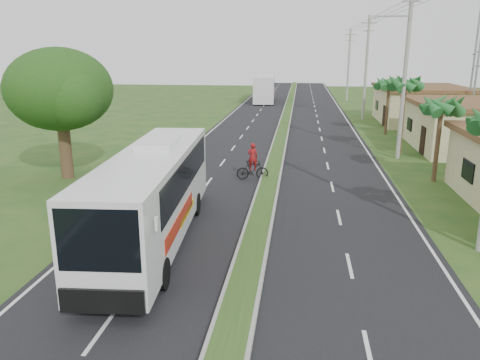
# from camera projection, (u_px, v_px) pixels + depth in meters

# --- Properties ---
(ground) EXTENTS (180.00, 180.00, 0.00)m
(ground) POSITION_uv_depth(u_px,v_px,m) (250.00, 260.00, 16.82)
(ground) COLOR #21481A
(ground) RESTS_ON ground
(road_asphalt) EXTENTS (14.00, 160.00, 0.02)m
(road_asphalt) POSITION_uv_depth(u_px,v_px,m) (278.00, 149.00, 35.94)
(road_asphalt) COLOR black
(road_asphalt) RESTS_ON ground
(median_strip) EXTENTS (1.20, 160.00, 0.18)m
(median_strip) POSITION_uv_depth(u_px,v_px,m) (278.00, 148.00, 35.92)
(median_strip) COLOR gray
(median_strip) RESTS_ON ground
(lane_edge_left) EXTENTS (0.12, 160.00, 0.01)m
(lane_edge_left) POSITION_uv_depth(u_px,v_px,m) (193.00, 147.00, 36.77)
(lane_edge_left) COLOR silver
(lane_edge_left) RESTS_ON ground
(lane_edge_right) EXTENTS (0.12, 160.00, 0.01)m
(lane_edge_right) POSITION_uv_depth(u_px,v_px,m) (367.00, 152.00, 35.11)
(lane_edge_right) COLOR silver
(lane_edge_right) RESTS_ON ground
(shop_mid) EXTENTS (7.60, 10.60, 3.67)m
(shop_mid) POSITION_uv_depth(u_px,v_px,m) (464.00, 125.00, 35.63)
(shop_mid) COLOR #BFB581
(shop_mid) RESTS_ON ground
(shop_far) EXTENTS (8.60, 11.60, 3.82)m
(shop_far) POSITION_uv_depth(u_px,v_px,m) (420.00, 104.00, 49.00)
(shop_far) COLOR #BFB581
(shop_far) RESTS_ON ground
(palm_verge_b) EXTENTS (2.40, 2.40, 5.05)m
(palm_verge_b) POSITION_uv_depth(u_px,v_px,m) (442.00, 106.00, 25.97)
(palm_verge_b) COLOR #473321
(palm_verge_b) RESTS_ON ground
(palm_verge_c) EXTENTS (2.40, 2.40, 5.85)m
(palm_verge_c) POSITION_uv_depth(u_px,v_px,m) (405.00, 83.00, 32.54)
(palm_verge_c) COLOR #473321
(palm_verge_c) RESTS_ON ground
(palm_verge_d) EXTENTS (2.40, 2.40, 5.25)m
(palm_verge_d) POSITION_uv_depth(u_px,v_px,m) (389.00, 83.00, 41.24)
(palm_verge_d) COLOR #473321
(palm_verge_d) RESTS_ON ground
(shade_tree) EXTENTS (6.30, 6.00, 7.54)m
(shade_tree) POSITION_uv_depth(u_px,v_px,m) (58.00, 92.00, 26.56)
(shade_tree) COLOR #473321
(shade_tree) RESTS_ON ground
(utility_pole_b) EXTENTS (3.20, 0.28, 12.00)m
(utility_pole_b) POSITION_uv_depth(u_px,v_px,m) (405.00, 67.00, 31.32)
(utility_pole_b) COLOR gray
(utility_pole_b) RESTS_ON ground
(utility_pole_c) EXTENTS (1.60, 0.28, 11.00)m
(utility_pole_c) POSITION_uv_depth(u_px,v_px,m) (366.00, 67.00, 50.60)
(utility_pole_c) COLOR gray
(utility_pole_c) RESTS_ON ground
(utility_pole_d) EXTENTS (1.60, 0.28, 10.50)m
(utility_pole_d) POSITION_uv_depth(u_px,v_px,m) (349.00, 64.00, 69.79)
(utility_pole_d) COLOR gray
(utility_pole_d) RESTS_ON ground
(coach_bus_main) EXTENTS (3.30, 12.08, 3.86)m
(coach_bus_main) POSITION_uv_depth(u_px,v_px,m) (153.00, 190.00, 18.01)
(coach_bus_main) COLOR white
(coach_bus_main) RESTS_ON ground
(coach_bus_far) EXTENTS (3.48, 13.24, 3.82)m
(coach_bus_far) POSITION_uv_depth(u_px,v_px,m) (265.00, 87.00, 70.51)
(coach_bus_far) COLOR silver
(coach_bus_far) RESTS_ON ground
(motorcyclist) EXTENTS (1.93, 0.85, 2.18)m
(motorcyclist) POSITION_uv_depth(u_px,v_px,m) (253.00, 167.00, 27.26)
(motorcyclist) COLOR black
(motorcyclist) RESTS_ON ground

